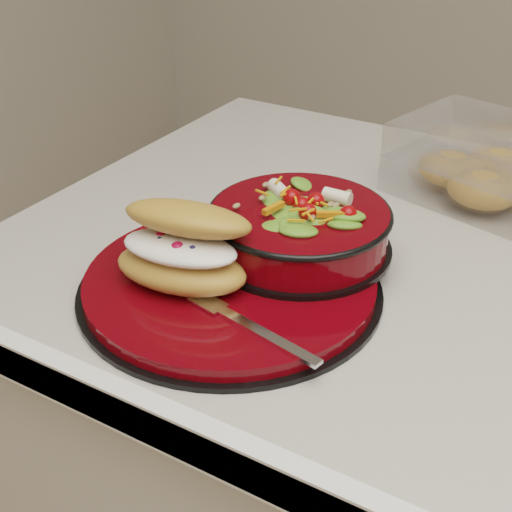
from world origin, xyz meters
The scene contains 5 objects.
dinner_plate centered at (-0.29, -0.18, 0.91)m, with size 0.32×0.32×0.02m.
salad_bowl centered at (-0.25, -0.10, 0.95)m, with size 0.21×0.21×0.09m.
croissant centered at (-0.32, -0.21, 0.96)m, with size 0.15×0.11×0.09m.
fork centered at (-0.23, -0.25, 0.92)m, with size 0.16×0.05×0.00m.
pastry_box centered at (-0.11, 0.19, 0.94)m, with size 0.27×0.23×0.09m.
Camera 1 is at (0.06, -0.71, 1.32)m, focal length 50.00 mm.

